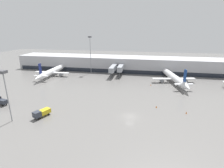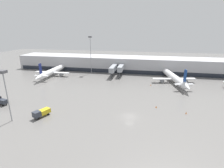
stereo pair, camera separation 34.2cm
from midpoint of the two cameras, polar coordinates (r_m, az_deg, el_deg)
ground_plane at (r=56.24m, az=5.90°, el=-10.57°), size 320.00×320.00×0.00m
terminal_building at (r=113.50m, az=8.93°, el=6.35°), size 160.00×29.74×9.00m
parked_jet_0 at (r=107.17m, az=-18.88°, el=3.90°), size 20.38×33.80×9.46m
parked_jet_1 at (r=94.26m, az=19.68°, el=1.98°), size 21.62×36.43×9.60m
service_truck_0 at (r=75.38m, az=-32.49°, el=-4.55°), size 5.37×2.75×2.90m
service_truck_1 at (r=59.51m, az=-21.92°, el=-8.64°), size 3.93×5.80×2.42m
traffic_cone_1 at (r=62.38m, az=23.20°, el=-8.62°), size 0.39×0.39×0.79m
traffic_cone_2 at (r=63.59m, az=14.37°, el=-7.23°), size 0.48×0.48×0.66m
traffic_cone_3 at (r=86.81m, az=12.67°, el=-0.29°), size 0.39×0.39×0.60m
apron_light_mast_0 at (r=57.25m, az=-31.59°, el=0.84°), size 1.80×1.80×15.57m
apron_light_mast_2 at (r=106.99m, az=-6.98°, el=12.52°), size 1.80×1.80×22.09m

